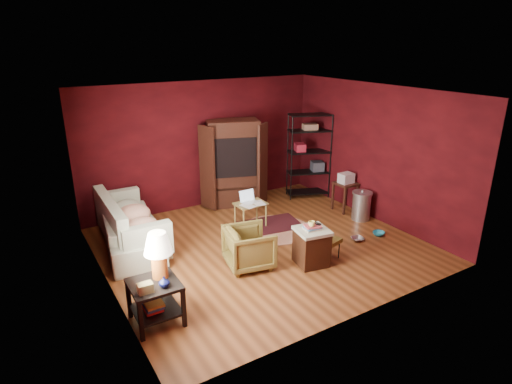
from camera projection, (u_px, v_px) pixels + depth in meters
The scene contains 18 objects.
room at pixel (260, 174), 7.45m from camera, with size 5.54×5.04×2.84m.
sofa at pixel (130, 225), 7.77m from camera, with size 2.27×0.66×0.89m, color beige.
armchair at pixel (249, 246), 7.13m from camera, with size 0.74×0.69×0.76m, color black.
pet_bowl_steel at pixel (358, 235), 8.12m from camera, with size 0.24×0.06×0.24m, color #B9BBC1.
pet_bowl_turquoise at pixel (379, 230), 8.33m from camera, with size 0.23×0.07×0.23m, color #2799BA.
vase at pixel (164, 282), 5.52m from camera, with size 0.14×0.15×0.14m, color #0B0F39.
mug at pixel (312, 223), 7.02m from camera, with size 0.11×0.09×0.11m, color #F7E779.
side_table at pixel (156, 270), 5.65m from camera, with size 0.64×0.64×1.26m.
sofa_cushions at pixel (129, 225), 7.76m from camera, with size 0.90×2.14×0.89m.
hamper at pixel (312, 246), 7.21m from camera, with size 0.61×0.61×0.74m.
footstool at pixel (327, 241), 7.39m from camera, with size 0.45×0.45×0.38m.
rug_round at pixel (275, 229), 8.62m from camera, with size 1.82×1.82×0.01m.
rug_oriental at pixel (270, 225), 8.81m from camera, with size 1.35×1.01×0.01m.
laptop_desk at pixel (250, 206), 8.60m from camera, with size 0.61×0.49×0.75m.
tv_armoire at pixel (233, 162), 9.60m from camera, with size 1.46×1.11×1.95m.
wire_shelving at pixel (309, 152), 10.08m from camera, with size 1.07×0.76×2.01m.
small_stand at pixel (346, 183), 9.37m from camera, with size 0.44×0.44×0.87m.
trash_can at pixel (361, 206), 9.01m from camera, with size 0.55×0.55×0.66m.
Camera 1 is at (-3.80, -6.05, 3.65)m, focal length 30.00 mm.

